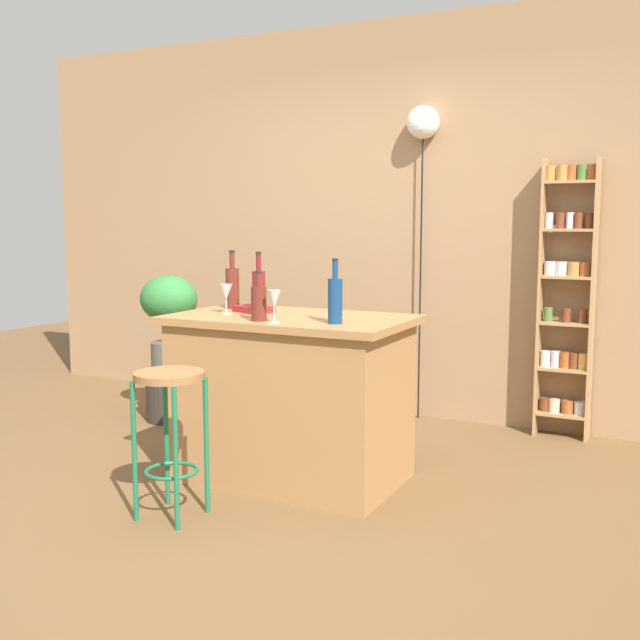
{
  "coord_description": "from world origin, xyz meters",
  "views": [
    {
      "loc": [
        1.97,
        -3.26,
        1.41
      ],
      "look_at": [
        0.05,
        0.55,
        0.85
      ],
      "focal_mm": 43.01,
      "sensor_mm": 36.0,
      "label": 1
    }
  ],
  "objects": [
    {
      "name": "ground",
      "position": [
        0.0,
        0.0,
        0.0
      ],
      "size": [
        12.0,
        12.0,
        0.0
      ],
      "primitive_type": "plane",
      "color": "brown"
    },
    {
      "name": "back_wall",
      "position": [
        0.0,
        1.95,
        1.4
      ],
      "size": [
        6.4,
        0.1,
        2.8
      ],
      "primitive_type": "cube",
      "color": "#997551",
      "rests_on": "ground"
    },
    {
      "name": "kitchen_counter",
      "position": [
        0.0,
        0.3,
        0.45
      ],
      "size": [
        1.28,
        0.76,
        0.9
      ],
      "color": "#9E7042",
      "rests_on": "ground"
    },
    {
      "name": "bar_stool",
      "position": [
        -0.24,
        -0.44,
        0.52
      ],
      "size": [
        0.33,
        0.33,
        0.7
      ],
      "color": "#196642",
      "rests_on": "ground"
    },
    {
      "name": "spice_shelf",
      "position": [
        1.19,
        1.81,
        0.93
      ],
      "size": [
        0.34,
        0.15,
        1.79
      ],
      "color": "#A87F51",
      "rests_on": "ground"
    },
    {
      "name": "plant_stool",
      "position": [
        -1.36,
        1.01,
        0.18
      ],
      "size": [
        0.36,
        0.36,
        0.37
      ],
      "primitive_type": "cylinder",
      "color": "#2D2823",
      "rests_on": "ground"
    },
    {
      "name": "potted_plant",
      "position": [
        -1.36,
        1.01,
        0.78
      ],
      "size": [
        0.41,
        0.37,
        0.66
      ],
      "color": "#514C47",
      "rests_on": "plant_stool"
    },
    {
      "name": "bottle_vinegar",
      "position": [
        0.34,
        0.13,
        1.02
      ],
      "size": [
        0.07,
        0.07,
        0.32
      ],
      "color": "navy",
      "rests_on": "kitchen_counter"
    },
    {
      "name": "bottle_sauce_amber",
      "position": [
        -0.47,
        0.46,
        1.03
      ],
      "size": [
        0.08,
        0.08,
        0.34
      ],
      "color": "#5B2319",
      "rests_on": "kitchen_counter"
    },
    {
      "name": "bottle_spirits_clear",
      "position": [
        -0.05,
        0.05,
        0.99
      ],
      "size": [
        0.08,
        0.08,
        0.25
      ],
      "color": "#5B2319",
      "rests_on": "kitchen_counter"
    },
    {
      "name": "bottle_soda_blue",
      "position": [
        -0.17,
        0.26,
        1.03
      ],
      "size": [
        0.07,
        0.07,
        0.34
      ],
      "color": "maroon",
      "rests_on": "kitchen_counter"
    },
    {
      "name": "wine_glass_left",
      "position": [
        0.06,
        0.02,
        1.02
      ],
      "size": [
        0.07,
        0.07,
        0.16
      ],
      "color": "silver",
      "rests_on": "kitchen_counter"
    },
    {
      "name": "wine_glass_center",
      "position": [
        -0.35,
        0.22,
        1.02
      ],
      "size": [
        0.07,
        0.07,
        0.16
      ],
      "color": "silver",
      "rests_on": "kitchen_counter"
    },
    {
      "name": "cookbook",
      "position": [
        -0.27,
        0.36,
        0.92
      ],
      "size": [
        0.25,
        0.22,
        0.03
      ],
      "primitive_type": "cube",
      "rotation": [
        0.0,
        0.0,
        -0.4
      ],
      "color": "maroon",
      "rests_on": "kitchen_counter"
    },
    {
      "name": "pendant_globe_light",
      "position": [
        0.19,
        1.84,
        2.04
      ],
      "size": [
        0.23,
        0.23,
        2.18
      ],
      "color": "black",
      "rests_on": "ground"
    }
  ]
}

